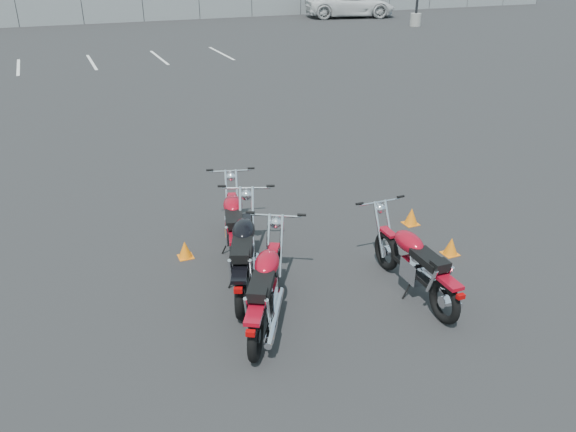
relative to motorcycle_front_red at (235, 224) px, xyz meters
name	(u,v)px	position (x,y,z in m)	size (l,w,h in m)	color
ground	(291,271)	(0.58, -0.98, -0.48)	(120.00, 120.00, 0.00)	black
motorcycle_front_red	(235,224)	(0.00, 0.00, 0.00)	(1.06, 2.16, 1.07)	black
motorcycle_second_black	(244,254)	(-0.20, -1.06, 0.04)	(1.34, 2.29, 1.14)	black
motorcycle_third_red	(266,289)	(-0.24, -2.02, 0.02)	(1.52, 2.14, 1.10)	black
motorcycle_rear_red	(415,264)	(1.96, -2.22, 0.00)	(0.84, 2.18, 1.07)	black
training_cone_near	(411,216)	(3.24, -0.31, -0.33)	(0.26, 0.26, 0.31)	orange
training_cone_far	(451,246)	(3.19, -1.51, -0.34)	(0.25, 0.25, 0.29)	orange
training_cone_extra	(185,249)	(-0.82, 0.11, -0.34)	(0.24, 0.24, 0.28)	orange
chainlink_fence	(82,10)	(0.58, 34.02, 0.42)	(80.06, 0.06, 1.80)	slate
parking_line_stripes	(56,64)	(-1.92, 19.02, -0.48)	(15.12, 4.00, 0.01)	silver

